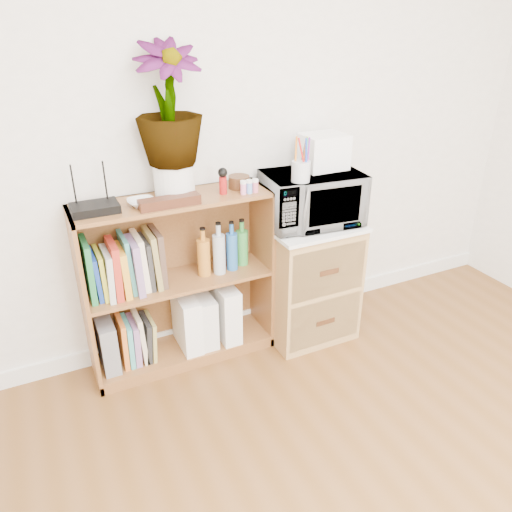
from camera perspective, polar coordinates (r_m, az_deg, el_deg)
skirting_board at (r=3.13m, az=-2.86°, el=-7.36°), size 4.00×0.02×0.10m
bookshelf at (r=2.70m, az=-8.75°, el=-3.05°), size 1.00×0.30×0.95m
wicker_unit at (r=2.97m, az=5.79°, el=-2.73°), size 0.50×0.45×0.70m
microwave at (r=2.75m, az=6.38°, el=6.56°), size 0.55×0.40×0.28m
pen_cup at (r=2.55m, az=5.14°, el=9.63°), size 0.09×0.09×0.10m
small_appliance at (r=2.77m, az=7.67°, el=11.76°), size 0.24×0.20×0.19m
router at (r=2.41m, az=-17.96°, el=5.23°), size 0.21×0.15×0.04m
white_bowl at (r=2.43m, az=-12.97°, el=5.98°), size 0.13×0.13×0.03m
plant_pot at (r=2.50m, az=-9.32°, el=8.50°), size 0.20×0.20×0.17m
potted_plant at (r=2.41m, az=-9.97°, el=16.74°), size 0.31×0.31×0.56m
trinket_box at (r=2.39m, az=-9.85°, el=6.11°), size 0.29×0.07×0.05m
kokeshi_doll at (r=2.53m, az=-3.79°, el=8.06°), size 0.04×0.04×0.09m
wooden_bowl at (r=2.62m, az=-1.96°, el=8.46°), size 0.11×0.11×0.06m
paint_jars at (r=2.53m, az=-0.76°, el=7.85°), size 0.12×0.04×0.06m
file_box at (r=2.77m, az=-16.64°, el=-9.59°), size 0.08×0.22×0.28m
magazine_holder_left at (r=2.82m, az=-7.92°, el=-7.39°), size 0.10×0.26×0.32m
magazine_holder_mid at (r=2.85m, az=-6.02°, el=-7.11°), size 0.10×0.24×0.30m
magazine_holder_right at (r=2.88m, az=-3.58°, el=-6.25°), size 0.10×0.27×0.33m
cookbooks at (r=2.57m, az=-14.67°, el=-1.11°), size 0.38×0.20×0.31m
liquor_bottles at (r=2.70m, az=-3.83°, el=1.02°), size 0.30×0.07×0.28m
lower_books at (r=2.80m, az=-13.57°, el=-9.15°), size 0.19×0.19×0.28m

